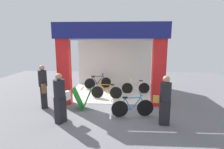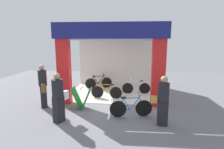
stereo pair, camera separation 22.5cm
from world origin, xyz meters
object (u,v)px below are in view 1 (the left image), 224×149
object	(u,v)px
bicycle_inside_1	(98,83)
pedestrian_2	(165,100)
bicycle_inside_2	(107,92)
bicycle_parked_0	(132,107)
pedestrian_1	(43,86)
sandwich_board_sign	(83,99)
bicycle_inside_0	(136,88)
pedestrian_0	(60,97)

from	to	relation	value
bicycle_inside_1	pedestrian_2	size ratio (longest dim) A/B	0.90
bicycle_inside_2	bicycle_parked_0	distance (m)	2.32
bicycle_inside_1	pedestrian_2	xyz separation A→B (m)	(2.80, -4.48, 0.51)
pedestrian_1	pedestrian_2	bearing A→B (deg)	-14.95
sandwich_board_sign	bicycle_parked_0	bearing A→B (deg)	-17.44
bicycle_inside_0	sandwich_board_sign	distance (m)	3.28
pedestrian_0	pedestrian_1	bearing A→B (deg)	132.06
bicycle_inside_1	pedestrian_0	world-z (taller)	pedestrian_0
bicycle_parked_0	pedestrian_2	size ratio (longest dim) A/B	0.94
bicycle_inside_0	sandwich_board_sign	xyz separation A→B (m)	(-2.30, -2.33, 0.12)
bicycle_parked_0	bicycle_inside_2	bearing A→B (deg)	118.68
bicycle_inside_1	bicycle_parked_0	size ratio (longest dim) A/B	0.97
pedestrian_1	bicycle_inside_2	bearing A→B (deg)	29.80
pedestrian_2	bicycle_inside_0	bearing A→B (deg)	100.67
pedestrian_0	bicycle_inside_1	bearing A→B (deg)	81.93
bicycle_inside_2	sandwich_board_sign	size ratio (longest dim) A/B	1.67
bicycle_inside_2	sandwich_board_sign	xyz separation A→B (m)	(-0.84, -1.42, 0.11)
pedestrian_0	pedestrian_1	size ratio (longest dim) A/B	0.95
bicycle_parked_0	pedestrian_0	size ratio (longest dim) A/B	0.91
bicycle_inside_2	pedestrian_1	world-z (taller)	pedestrian_1
bicycle_parked_0	sandwich_board_sign	size ratio (longest dim) A/B	1.73
sandwich_board_sign	pedestrian_2	size ratio (longest dim) A/B	0.54
bicycle_parked_0	pedestrian_1	bearing A→B (deg)	169.88
pedestrian_1	pedestrian_2	xyz separation A→B (m)	(4.57, -1.22, -0.06)
bicycle_inside_0	bicycle_parked_0	world-z (taller)	bicycle_parked_0
sandwich_board_sign	bicycle_inside_0	bearing A→B (deg)	45.44
bicycle_inside_1	pedestrian_0	bearing A→B (deg)	-98.07
bicycle_inside_0	bicycle_parked_0	xyz separation A→B (m)	(-0.34, -2.95, 0.02)
bicycle_inside_2	bicycle_inside_1	bearing A→B (deg)	110.08
sandwich_board_sign	pedestrian_2	xyz separation A→B (m)	(2.96, -1.20, 0.41)
pedestrian_0	pedestrian_1	world-z (taller)	pedestrian_1
bicycle_parked_0	pedestrian_0	world-z (taller)	pedestrian_0
sandwich_board_sign	pedestrian_0	distance (m)	1.39
bicycle_inside_0	pedestrian_2	bearing A→B (deg)	-79.33
bicycle_inside_0	pedestrian_0	distance (m)	4.55
bicycle_inside_1	bicycle_parked_0	world-z (taller)	bicycle_inside_1
sandwich_board_sign	pedestrian_1	bearing A→B (deg)	179.25
sandwich_board_sign	pedestrian_1	xyz separation A→B (m)	(-1.61, 0.02, 0.48)
bicycle_inside_0	bicycle_inside_2	world-z (taller)	bicycle_inside_2
pedestrian_2	bicycle_inside_2	bearing A→B (deg)	128.94
bicycle_inside_2	pedestrian_2	xyz separation A→B (m)	(2.12, -2.62, 0.53)
bicycle_inside_2	sandwich_board_sign	world-z (taller)	sandwich_board_sign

